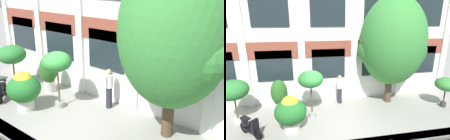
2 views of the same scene
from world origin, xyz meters
TOP-DOWN VIEW (x-y plane):
  - ground_plane at (0.00, 0.00)m, footprint 80.00×80.00m
  - apartment_facade at (0.00, 2.86)m, footprint 15.06×0.64m
  - broadleaf_tree at (3.37, 1.78)m, footprint 3.64×3.47m
  - potted_plant_fluted_column at (-2.01, -0.12)m, footprint 1.34×1.34m
  - potted_plant_terracotta_small at (-4.55, 1.00)m, footprint 1.35×1.35m
  - potted_plant_ribbed_drum at (-2.69, 1.66)m, footprint 0.82×0.82m
  - potted_plant_tall_urn at (-1.09, 0.89)m, footprint 1.20×1.20m
  - scooter_near_curb at (-3.71, -0.14)m, footprint 1.08×0.99m
  - resident_by_doorway at (0.55, 2.13)m, footprint 0.34×0.53m

SIDE VIEW (x-z plane):
  - ground_plane at x=0.00m, z-range 0.00..0.00m
  - scooter_near_curb at x=-3.71m, z-range -0.05..0.93m
  - resident_by_doorway at x=0.55m, z-range 0.06..1.74m
  - potted_plant_fluted_column at x=-2.01m, z-range 0.10..1.73m
  - potted_plant_ribbed_drum at x=-2.69m, z-range 0.11..1.87m
  - potted_plant_terracotta_small at x=-4.55m, z-range 0.56..2.64m
  - potted_plant_tall_urn at x=-1.09m, z-range 0.72..3.10m
  - broadleaf_tree at x=3.37m, z-range 0.47..6.42m
  - apartment_facade at x=0.00m, z-range -0.01..7.67m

